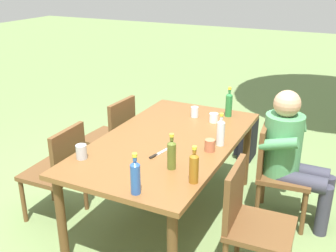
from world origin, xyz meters
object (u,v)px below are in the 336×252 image
Objects in this scene: bottle_amber at (194,167)px; chair_far_left at (276,167)px; chair_near_right at (59,169)px; cup_white at (214,118)px; person_in_white_shirt at (291,152)px; cup_steel at (81,152)px; chair_far_right at (250,219)px; cup_glass at (195,112)px; chair_near_left at (114,134)px; backpack_by_far_side at (207,135)px; bottle_blue at (135,176)px; dining_table at (168,148)px; bottle_green at (229,104)px; bottle_clear at (221,132)px; bottle_olive at (172,154)px; table_knife at (158,154)px; backpack_by_near_side at (247,140)px; cup_terracotta at (210,145)px.

chair_far_left is at bearing 159.64° from bottle_amber.
chair_near_right is 1.45m from cup_white.
person_in_white_shirt is 10.82× the size of cup_steel.
chair_far_right is at bearing 89.78° from chair_near_right.
cup_glass is 1.27m from cup_steel.
chair_far_right is 1.87m from chair_near_left.
chair_near_right is 2.23× the size of backpack_by_far_side.
bottle_blue is (1.28, 1.02, 0.39)m from chair_near_left.
backpack_by_far_side is at bearing 149.84° from chair_near_left.
dining_table is 0.83m from bottle_green.
chair_far_left is 3.12× the size of bottle_blue.
cup_steel is (-0.25, -0.62, -0.07)m from bottle_blue.
chair_near_left is 3.21× the size of bottle_clear.
dining_table is at bearing 0.82° from cup_glass.
bottle_clear is (-0.08, 0.43, 0.19)m from dining_table.
chair_near_left is at bearing -105.08° from bottle_clear.
bottle_green reaches higher than dining_table.
bottle_blue reaches higher than bottle_amber.
bottle_amber is (0.11, 0.22, -0.00)m from bottle_olive.
person_in_white_shirt is at bearing 126.99° from cup_steel.
bottle_amber reaches higher than table_knife.
chair_far_left reaches higher than dining_table.
bottle_amber is 1.34m from bottle_green.
chair_near_left is at bearing -117.05° from chair_far_right.
person_in_white_shirt is at bearing 90.13° from chair_near_left.
backpack_by_near_side is (-1.48, 0.30, -0.46)m from dining_table.
bottle_green reaches higher than chair_near_left.
cup_white is at bearing 179.50° from bottle_blue.
cup_white reaches higher than dining_table.
backpack_by_far_side is (-1.79, -0.26, -0.57)m from table_knife.
dining_table is at bearing -168.53° from table_knife.
bottle_green is 2.91× the size of cup_glass.
cup_white is 0.18× the size of backpack_by_near_side.
bottle_olive is 1.08m from cup_glass.
chair_far_left is at bearing 137.23° from cup_terracotta.
chair_far_left is at bearing 78.54° from cup_white.
bottle_olive is 0.69m from cup_steel.
bottle_clear is 0.56m from bottle_olive.
bottle_green is at bearing -171.79° from bottle_amber.
cup_glass reaches higher than cup_terracotta.
chair_near_left is at bearing -141.29° from bottle_blue.
bottle_olive is (0.02, -0.58, 0.38)m from chair_far_right.
cup_white is 0.35× the size of table_knife.
bottle_blue is 1.06× the size of bottle_amber.
bottle_green is at bearing 176.99° from bottle_blue.
table_knife is at bearing 11.47° from dining_table.
chair_near_left reaches higher than cup_white.
bottle_green reaches higher than chair_far_left.
person_in_white_shirt is at bearing 128.94° from table_knife.
bottle_blue reaches higher than chair_far_left.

